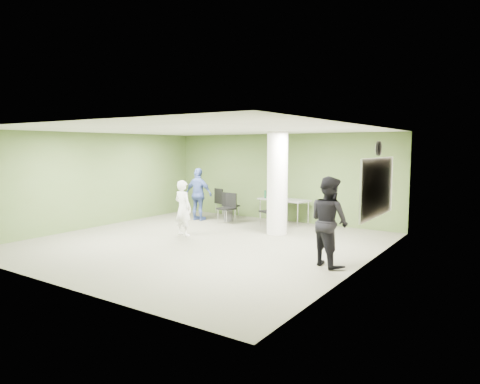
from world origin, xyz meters
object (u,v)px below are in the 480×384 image
Objects in this scene: chair_back_left at (222,200)px; man_black at (329,221)px; man_blue at (199,194)px; woman_white at (183,208)px; folding_table at (283,201)px.

man_black reaches higher than chair_back_left.
woman_white is at bearing 115.71° from man_blue.
man_black is at bearing 164.09° from chair_back_left.
man_blue is (-1.19, 2.12, 0.10)m from woman_white.
man_black is at bearing -42.27° from folding_table.
folding_table is 1.13× the size of woman_white.
woman_white is (1.05, -3.19, 0.18)m from chair_back_left.
folding_table reaches higher than chair_back_left.
folding_table is at bearing -161.59° from chair_back_left.
man_blue is at bearing 4.16° from man_black.
woman_white is at bearing -104.26° from folding_table.
man_black is (4.38, -0.59, 0.16)m from woman_white.
man_black is at bearing 177.31° from woman_white.
chair_back_left is (-2.40, 0.02, -0.15)m from folding_table.
folding_table is 2.75m from man_blue.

